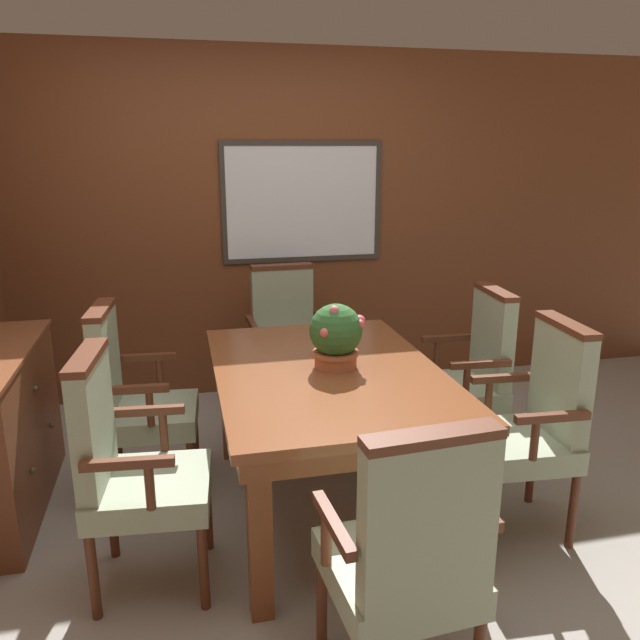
# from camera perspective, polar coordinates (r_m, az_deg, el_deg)

# --- Properties ---
(ground_plane) EXTENTS (14.00, 14.00, 0.00)m
(ground_plane) POSITION_cam_1_polar(r_m,az_deg,el_deg) (3.16, -0.44, -18.75)
(ground_plane) COLOR #A39E93
(wall_back) EXTENTS (7.20, 0.08, 2.45)m
(wall_back) POSITION_cam_1_polar(r_m,az_deg,el_deg) (4.54, -5.77, 8.47)
(wall_back) COLOR brown
(wall_back) RESTS_ON ground_plane
(dining_table) EXTENTS (1.06, 1.55, 0.76)m
(dining_table) POSITION_cam_1_polar(r_m,az_deg,el_deg) (3.03, 0.64, -6.22)
(dining_table) COLOR brown
(dining_table) RESTS_ON ground_plane
(chair_head_far) EXTENTS (0.51, 0.50, 1.03)m
(chair_head_far) POSITION_cam_1_polar(r_m,az_deg,el_deg) (4.16, -3.10, -1.60)
(chair_head_far) COLOR #562B19
(chair_head_far) RESTS_ON ground_plane
(chair_head_near) EXTENTS (0.53, 0.51, 1.03)m
(chair_head_near) POSITION_cam_1_polar(r_m,az_deg,el_deg) (2.10, 8.09, -20.40)
(chair_head_near) COLOR #562B19
(chair_head_near) RESTS_ON ground_plane
(chair_left_far) EXTENTS (0.51, 0.53, 1.03)m
(chair_left_far) POSITION_cam_1_polar(r_m,az_deg,el_deg) (3.35, -16.78, -6.64)
(chair_left_far) COLOR #562B19
(chair_left_far) RESTS_ON ground_plane
(chair_left_near) EXTENTS (0.52, 0.53, 1.03)m
(chair_left_near) POSITION_cam_1_polar(r_m,az_deg,el_deg) (2.68, -17.11, -12.45)
(chair_left_near) COLOR #562B19
(chair_left_near) RESTS_ON ground_plane
(chair_right_far) EXTENTS (0.51, 0.53, 1.03)m
(chair_right_far) POSITION_cam_1_polar(r_m,az_deg,el_deg) (3.65, 13.53, -4.55)
(chair_right_far) COLOR #562B19
(chair_right_far) RESTS_ON ground_plane
(chair_right_near) EXTENTS (0.51, 0.52, 1.03)m
(chair_right_near) POSITION_cam_1_polar(r_m,az_deg,el_deg) (3.10, 18.86, -8.69)
(chair_right_near) COLOR #562B19
(chair_right_near) RESTS_ON ground_plane
(potted_plant) EXTENTS (0.27, 0.26, 0.31)m
(potted_plant) POSITION_cam_1_polar(r_m,az_deg,el_deg) (2.97, 1.48, -1.41)
(potted_plant) COLOR #B2603D
(potted_plant) RESTS_ON dining_table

